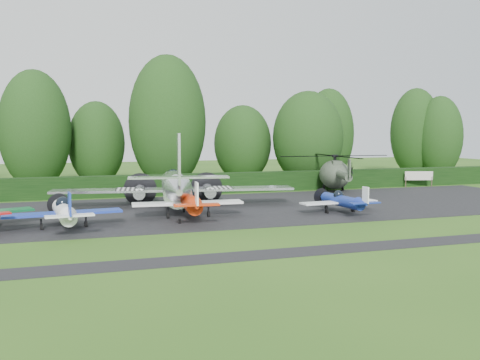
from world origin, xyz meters
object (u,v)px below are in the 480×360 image
object	(u,v)px
light_plane_orange	(189,201)
sign_board	(419,176)
light_plane_blue	(342,201)
light_plane_white	(64,211)
transport_plane	(176,187)
helicopter	(335,172)

from	to	relation	value
light_plane_orange	sign_board	bearing A→B (deg)	19.13
light_plane_blue	light_plane_white	bearing A→B (deg)	-175.90
transport_plane	helicopter	world-z (taller)	transport_plane
light_plane_white	helicopter	xyz separation A→B (m)	(26.54, 13.74, 0.87)
sign_board	helicopter	bearing A→B (deg)	169.60
light_plane_blue	helicopter	world-z (taller)	helicopter
light_plane_blue	helicopter	size ratio (longest dim) A/B	0.47
transport_plane	helicopter	distance (m)	19.27
light_plane_white	light_plane_orange	xyz separation A→B (m)	(8.41, 1.63, 0.09)
light_plane_blue	sign_board	bearing A→B (deg)	42.39
transport_plane	light_plane_blue	world-z (taller)	transport_plane
transport_plane	sign_board	distance (m)	30.17
light_plane_blue	sign_board	world-z (taller)	light_plane_blue
helicopter	light_plane_white	bearing A→B (deg)	-171.24
light_plane_orange	helicopter	distance (m)	21.82
light_plane_blue	helicopter	distance (m)	14.96
sign_board	light_plane_orange	bearing A→B (deg)	-171.85
transport_plane	light_plane_white	bearing A→B (deg)	-150.52
helicopter	sign_board	bearing A→B (deg)	-12.79
light_plane_orange	transport_plane	bearing A→B (deg)	83.25
light_plane_orange	helicopter	world-z (taller)	helicopter
helicopter	transport_plane	bearing A→B (deg)	-177.65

